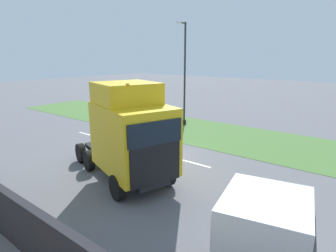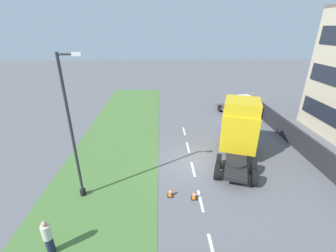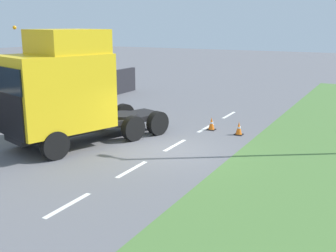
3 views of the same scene
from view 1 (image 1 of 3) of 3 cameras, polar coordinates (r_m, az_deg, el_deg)
name	(u,v)px [view 1 (image 1 of 3)]	position (r m, az deg, el deg)	size (l,w,h in m)	color
ground_plane	(160,154)	(16.66, -1.57, -5.71)	(120.00, 120.00, 0.00)	slate
grass_verge	(211,133)	(21.41, 8.73, -1.38)	(7.00, 44.00, 0.01)	#4C7538
lane_markings	(151,152)	(17.09, -3.39, -5.21)	(0.16, 14.60, 0.00)	white
lorry_cab	(130,134)	(12.45, -7.68, -1.69)	(4.57, 7.10, 4.66)	black
lamp_post	(184,79)	(23.19, 3.31, 9.47)	(1.29, 0.34, 8.23)	black
pedestrian	(152,109)	(26.11, -3.22, 3.52)	(0.39, 0.39, 1.83)	#1E233D
traffic_cone_lead	(139,134)	(20.01, -5.98, -1.56)	(0.36, 0.36, 0.58)	black
traffic_cone_trailing	(121,137)	(19.27, -9.43, -2.28)	(0.36, 0.36, 0.58)	black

